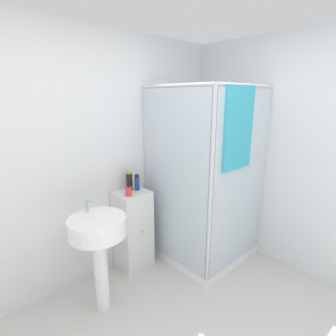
% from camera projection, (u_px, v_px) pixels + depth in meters
% --- Properties ---
extents(wall_back, '(6.40, 0.06, 2.50)m').
position_uv_depth(wall_back, '(86.00, 162.00, 2.56)').
color(wall_back, silver).
rests_on(wall_back, ground_plane).
extents(shower_enclosure, '(0.98, 1.01, 1.98)m').
position_uv_depth(shower_enclosure, '(205.00, 215.00, 3.04)').
color(shower_enclosure, white).
rests_on(shower_enclosure, ground_plane).
extents(vanity_cabinet, '(0.35, 0.33, 0.89)m').
position_uv_depth(vanity_cabinet, '(133.00, 230.00, 2.89)').
color(vanity_cabinet, silver).
rests_on(vanity_cabinet, ground_plane).
extents(sink, '(0.48, 0.48, 1.02)m').
position_uv_depth(sink, '(98.00, 238.00, 2.21)').
color(sink, white).
rests_on(sink, ground_plane).
extents(soap_dispenser, '(0.06, 0.07, 0.13)m').
position_uv_depth(soap_dispenser, '(129.00, 191.00, 2.66)').
color(soap_dispenser, red).
rests_on(soap_dispenser, vanity_cabinet).
extents(shampoo_bottle_tall_black, '(0.07, 0.07, 0.21)m').
position_uv_depth(shampoo_bottle_tall_black, '(129.00, 181.00, 2.81)').
color(shampoo_bottle_tall_black, black).
rests_on(shampoo_bottle_tall_black, vanity_cabinet).
extents(shampoo_bottle_blue, '(0.05, 0.05, 0.17)m').
position_uv_depth(shampoo_bottle_blue, '(137.00, 183.00, 2.81)').
color(shampoo_bottle_blue, navy).
rests_on(shampoo_bottle_blue, vanity_cabinet).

